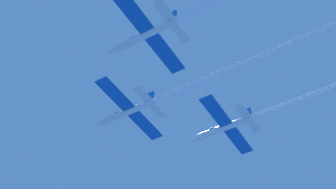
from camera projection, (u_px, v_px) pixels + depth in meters
jet_lead at (207, 78)px, 74.97m from camera, size 18.52×58.12×3.07m
jet_right_wing at (302, 99)px, 77.19m from camera, size 18.52×55.33×3.07m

